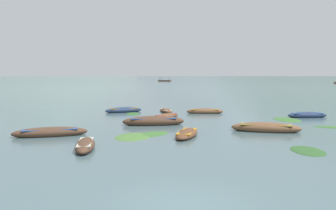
% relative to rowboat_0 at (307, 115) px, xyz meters
% --- Properties ---
extents(ground_plane, '(6000.00, 6000.00, 0.00)m').
position_rel_rowboat_0_xyz_m(ground_plane, '(-9.51, 1478.12, -0.19)').
color(ground_plane, '#476066').
extents(mountain_1, '(1362.93, 1362.93, 396.77)m').
position_rel_rowboat_0_xyz_m(mountain_1, '(-974.65, 2126.45, 198.20)').
color(mountain_1, slate).
rests_on(mountain_1, ground).
extents(mountain_2, '(1214.76, 1214.76, 449.67)m').
position_rel_rowboat_0_xyz_m(mountain_2, '(117.62, 2179.93, 224.65)').
color(mountain_2, slate).
rests_on(mountain_2, ground).
extents(rowboat_0, '(3.63, 1.71, 0.60)m').
position_rel_rowboat_0_xyz_m(rowboat_0, '(0.00, 0.00, 0.00)').
color(rowboat_0, navy).
rests_on(rowboat_0, ground).
extents(rowboat_1, '(4.77, 2.42, 0.83)m').
position_rel_rowboat_0_xyz_m(rowboat_1, '(-12.66, -5.89, 0.07)').
color(rowboat_1, '#4C3323').
rests_on(rowboat_1, ground).
extents(rowboat_2, '(2.04, 3.59, 0.44)m').
position_rel_rowboat_0_xyz_m(rowboat_2, '(-12.69, 3.10, -0.05)').
color(rowboat_2, brown).
rests_on(rowboat_2, ground).
extents(rowboat_3, '(3.80, 2.99, 0.63)m').
position_rel_rowboat_0_xyz_m(rowboat_3, '(-16.86, 2.62, 0.01)').
color(rowboat_3, navy).
rests_on(rowboat_3, ground).
extents(rowboat_4, '(1.79, 3.71, 0.55)m').
position_rel_rowboat_0_xyz_m(rowboat_4, '(-14.86, -14.68, -0.01)').
color(rowboat_4, '#4C3323').
rests_on(rowboat_4, ground).
extents(rowboat_5, '(4.63, 2.06, 0.75)m').
position_rel_rowboat_0_xyz_m(rowboat_5, '(-4.91, -8.20, 0.04)').
color(rowboat_5, brown).
rests_on(rowboat_5, ground).
extents(rowboat_7, '(1.66, 3.72, 0.52)m').
position_rel_rowboat_0_xyz_m(rowboat_7, '(-9.96, -10.64, -0.03)').
color(rowboat_7, brown).
rests_on(rowboat_7, ground).
extents(rowboat_8, '(4.54, 2.77, 0.68)m').
position_rel_rowboat_0_xyz_m(rowboat_8, '(-18.19, -11.31, 0.02)').
color(rowboat_8, '#4C3323').
rests_on(rowboat_8, ground).
extents(rowboat_9, '(3.59, 1.30, 0.61)m').
position_rel_rowboat_0_xyz_m(rowboat_9, '(-8.86, 2.39, 0.00)').
color(rowboat_9, brown).
rests_on(rowboat_9, ground).
extents(rowboat_10, '(2.37, 3.09, 0.48)m').
position_rel_rowboat_0_xyz_m(rowboat_10, '(-12.16, -1.60, -0.04)').
color(rowboat_10, brown).
rests_on(rowboat_10, ground).
extents(ferry_2, '(7.62, 4.80, 2.54)m').
position_rel_rowboat_0_xyz_m(ferry_2, '(-31.14, 167.92, 0.26)').
color(ferry_2, '#4C3323').
rests_on(ferry_2, ground).
extents(weed_patch_0, '(2.40, 3.25, 0.14)m').
position_rel_rowboat_0_xyz_m(weed_patch_0, '(-13.13, -11.06, -0.19)').
color(weed_patch_0, '#477033').
rests_on(weed_patch_0, ground).
extents(weed_patch_3, '(2.53, 3.63, 0.14)m').
position_rel_rowboat_0_xyz_m(weed_patch_3, '(-2.12, -1.85, -0.19)').
color(weed_patch_3, '#38662D').
rests_on(weed_patch_3, ground).
extents(weed_patch_4, '(1.68, 2.59, 0.14)m').
position_rel_rowboat_0_xyz_m(weed_patch_4, '(-3.91, -14.14, -0.19)').
color(weed_patch_4, '#2D5628').
rests_on(weed_patch_4, ground).
extents(weed_patch_5, '(1.86, 2.93, 0.14)m').
position_rel_rowboat_0_xyz_m(weed_patch_5, '(-15.65, 1.14, -0.19)').
color(weed_patch_5, '#2D5628').
rests_on(weed_patch_5, ground).
extents(weed_patch_6, '(2.64, 3.03, 0.14)m').
position_rel_rowboat_0_xyz_m(weed_patch_6, '(-12.14, -10.09, -0.19)').
color(weed_patch_6, '#38662D').
rests_on(weed_patch_6, ground).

